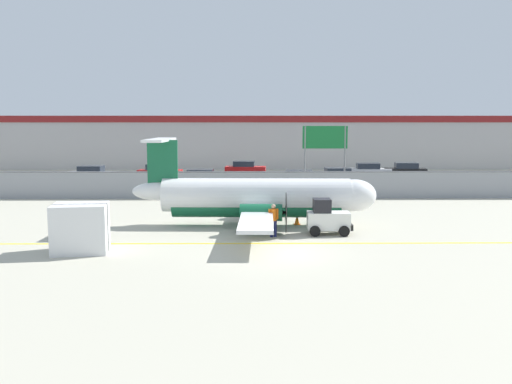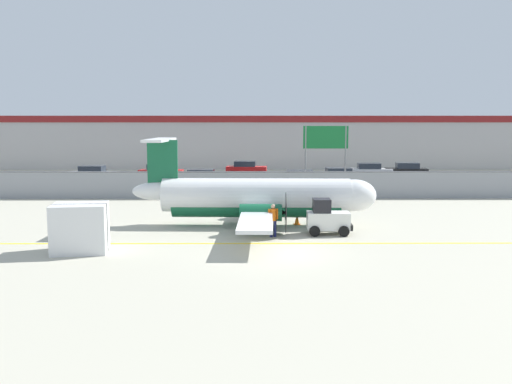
{
  "view_description": "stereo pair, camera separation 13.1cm",
  "coord_description": "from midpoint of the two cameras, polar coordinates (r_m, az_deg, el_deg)",
  "views": [
    {
      "loc": [
        -0.82,
        -25.13,
        5.94
      ],
      "look_at": [
        -0.48,
        7.73,
        1.8
      ],
      "focal_mm": 40.0,
      "sensor_mm": 36.0,
      "label": 1
    },
    {
      "loc": [
        -0.69,
        -25.13,
        5.94
      ],
      "look_at": [
        -0.48,
        7.73,
        1.8
      ],
      "focal_mm": 40.0,
      "sensor_mm": 36.0,
      "label": 2
    }
  ],
  "objects": [
    {
      "name": "ground_plane",
      "position": [
        27.78,
        0.98,
        -5.16
      ],
      "size": [
        140.0,
        140.0,
        0.01
      ],
      "color": "#B2AD99"
    },
    {
      "name": "perimeter_fence",
      "position": [
        43.41,
        0.4,
        0.8
      ],
      "size": [
        98.0,
        0.1,
        2.1
      ],
      "color": "gray",
      "rests_on": "ground"
    },
    {
      "name": "parking_lot_strip",
      "position": [
        54.95,
        0.19,
        1.04
      ],
      "size": [
        98.0,
        17.0,
        0.12
      ],
      "color": "#38383A",
      "rests_on": "ground"
    },
    {
      "name": "background_building",
      "position": [
        73.17,
        -0.0,
        5.08
      ],
      "size": [
        91.0,
        8.1,
        6.5
      ],
      "color": "#BCB7B2",
      "rests_on": "ground"
    },
    {
      "name": "commuter_airplane",
      "position": [
        32.15,
        0.33,
        -0.57
      ],
      "size": [
        13.82,
        16.04,
        4.92
      ],
      "rotation": [
        0.0,
        0.0,
        -0.03
      ],
      "color": "white",
      "rests_on": "ground"
    },
    {
      "name": "baggage_tug",
      "position": [
        30.04,
        7.03,
        -2.62
      ],
      "size": [
        2.35,
        1.42,
        1.88
      ],
      "rotation": [
        0.0,
        0.0,
        -0.02
      ],
      "color": "silver",
      "rests_on": "ground"
    },
    {
      "name": "ground_crew_worker",
      "position": [
        29.16,
        1.63,
        -2.67
      ],
      "size": [
        0.55,
        0.42,
        1.7
      ],
      "rotation": [
        0.0,
        0.0,
        5.0
      ],
      "color": "#191E4C",
      "rests_on": "ground"
    },
    {
      "name": "cargo_container",
      "position": [
        27.02,
        -17.28,
        -3.47
      ],
      "size": [
        2.64,
        2.3,
        2.2
      ],
      "rotation": [
        0.0,
        0.0,
        0.13
      ],
      "color": "silver",
      "rests_on": "ground"
    },
    {
      "name": "traffic_cone_near_left",
      "position": [
        32.78,
        4.01,
        -2.72
      ],
      "size": [
        0.36,
        0.36,
        0.64
      ],
      "color": "orange",
      "rests_on": "ground"
    },
    {
      "name": "traffic_cone_near_right",
      "position": [
        30.19,
        -1.02,
        -3.56
      ],
      "size": [
        0.36,
        0.36,
        0.64
      ],
      "color": "orange",
      "rests_on": "ground"
    },
    {
      "name": "parked_car_0",
      "position": [
        55.88,
        -16.32,
        1.71
      ],
      "size": [
        4.3,
        2.2,
        1.58
      ],
      "rotation": [
        0.0,
        0.0,
        3.08
      ],
      "color": "gray",
      "rests_on": "parking_lot_strip"
    },
    {
      "name": "parked_car_1",
      "position": [
        56.64,
        -9.67,
        1.97
      ],
      "size": [
        4.32,
        2.27,
        1.58
      ],
      "rotation": [
        0.0,
        0.0,
        -0.08
      ],
      "color": "red",
      "rests_on": "parking_lot_strip"
    },
    {
      "name": "parked_car_2",
      "position": [
        49.96,
        -5.78,
        1.35
      ],
      "size": [
        4.27,
        2.15,
        1.58
      ],
      "rotation": [
        0.0,
        0.0,
        3.1
      ],
      "color": "black",
      "rests_on": "parking_lot_strip"
    },
    {
      "name": "parked_car_3",
      "position": [
        59.93,
        -1.16,
        2.35
      ],
      "size": [
        4.32,
        2.26,
        1.58
      ],
      "rotation": [
        0.0,
        0.0,
        -0.08
      ],
      "color": "red",
      "rests_on": "parking_lot_strip"
    },
    {
      "name": "parked_car_4",
      "position": [
        49.06,
        4.1,
        1.26
      ],
      "size": [
        4.32,
        2.25,
        1.58
      ],
      "rotation": [
        0.0,
        0.0,
        3.06
      ],
      "color": "slate",
      "rests_on": "parking_lot_strip"
    },
    {
      "name": "parked_car_5",
      "position": [
        51.88,
        8.21,
        1.52
      ],
      "size": [
        4.28,
        2.16,
        1.58
      ],
      "rotation": [
        0.0,
        0.0,
        0.05
      ],
      "color": "gray",
      "rests_on": "parking_lot_strip"
    },
    {
      "name": "parked_car_6",
      "position": [
        58.28,
        11.16,
        2.08
      ],
      "size": [
        4.27,
        2.15,
        1.58
      ],
      "rotation": [
        0.0,
        0.0,
        -0.05
      ],
      "color": "silver",
      "rests_on": "parking_lot_strip"
    },
    {
      "name": "parked_car_7",
      "position": [
        59.54,
        14.61,
        2.09
      ],
      "size": [
        4.33,
        2.3,
        1.58
      ],
      "rotation": [
        0.0,
        0.0,
        3.05
      ],
      "color": "black",
      "rests_on": "parking_lot_strip"
    },
    {
      "name": "highway_sign",
      "position": [
        46.0,
        6.83,
        4.88
      ],
      "size": [
        3.6,
        0.14,
        5.5
      ],
      "color": "slate",
      "rests_on": "ground"
    }
  ]
}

